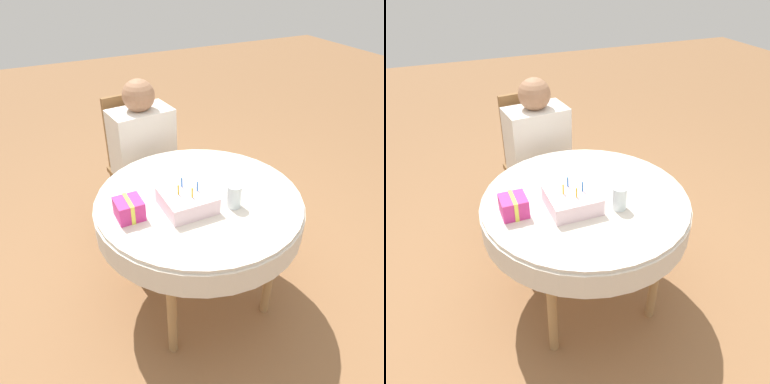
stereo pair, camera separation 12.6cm
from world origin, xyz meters
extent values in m
plane|color=#8C603D|center=(0.00, 0.00, 0.00)|extent=(12.00, 12.00, 0.00)
cylinder|color=silver|center=(0.00, 0.00, 0.73)|extent=(1.08, 1.08, 0.02)
cylinder|color=silver|center=(0.00, 0.00, 0.65)|extent=(1.10, 1.10, 0.13)
cylinder|color=#A37A4C|center=(-0.30, -0.30, 0.36)|extent=(0.05, 0.05, 0.72)
cylinder|color=#A37A4C|center=(0.30, -0.30, 0.36)|extent=(0.05, 0.05, 0.72)
cylinder|color=#A37A4C|center=(-0.30, 0.30, 0.36)|extent=(0.05, 0.05, 0.72)
cylinder|color=#A37A4C|center=(0.30, 0.30, 0.36)|extent=(0.05, 0.05, 0.72)
cube|color=brown|center=(-0.02, 0.82, 0.44)|extent=(0.46, 0.46, 0.04)
cube|color=brown|center=(-0.05, 1.01, 0.72)|extent=(0.38, 0.07, 0.52)
cylinder|color=brown|center=(-0.19, 0.62, 0.21)|extent=(0.04, 0.04, 0.42)
cylinder|color=brown|center=(0.18, 0.66, 0.21)|extent=(0.04, 0.04, 0.42)
cylinder|color=brown|center=(-0.23, 0.98, 0.21)|extent=(0.04, 0.04, 0.42)
cylinder|color=brown|center=(0.14, 1.02, 0.21)|extent=(0.04, 0.04, 0.42)
cylinder|color=#9E7051|center=(-0.11, 0.63, 0.23)|extent=(0.09, 0.09, 0.46)
cylinder|color=#9E7051|center=(0.10, 0.66, 0.23)|extent=(0.09, 0.09, 0.46)
cube|color=silver|center=(-0.02, 0.82, 0.70)|extent=(0.44, 0.29, 0.47)
sphere|color=#9E7051|center=(-0.02, 0.82, 1.03)|extent=(0.21, 0.21, 0.21)
cube|color=silver|center=(-0.10, -0.06, 0.78)|extent=(0.25, 0.25, 0.09)
cylinder|color=blue|center=(-0.04, -0.07, 0.85)|extent=(0.01, 0.01, 0.05)
cylinder|color=blue|center=(-0.10, 0.00, 0.85)|extent=(0.01, 0.01, 0.05)
cylinder|color=gold|center=(-0.14, -0.06, 0.85)|extent=(0.01, 0.01, 0.05)
cylinder|color=gold|center=(-0.09, -0.11, 0.85)|extent=(0.01, 0.01, 0.05)
cylinder|color=silver|center=(0.12, -0.15, 0.80)|extent=(0.07, 0.07, 0.12)
cube|color=#D13384|center=(-0.38, -0.01, 0.78)|extent=(0.13, 0.13, 0.10)
cube|color=#EAE54C|center=(-0.38, -0.01, 0.78)|extent=(0.02, 0.13, 0.10)
camera|label=1|loc=(-0.74, -1.44, 1.84)|focal=35.00mm
camera|label=2|loc=(-0.63, -1.49, 1.84)|focal=35.00mm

